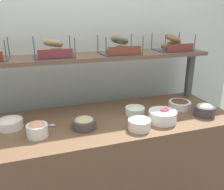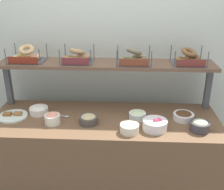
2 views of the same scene
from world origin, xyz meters
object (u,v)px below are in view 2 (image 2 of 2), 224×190
Objects in this scene: bowl_tuna_salad at (200,125)px; bowl_chocolate_spread at (183,116)px; bowl_beet_salad at (155,124)px; bowl_lox_spread at (52,118)px; serving_plate_white at (13,116)px; bagel_basket_cinnamon_raisin at (188,58)px; bagel_basket_plain at (27,56)px; bagel_basket_poppy at (134,58)px; bagel_basket_everything at (77,57)px; bowl_potato_salad at (129,127)px; serving_spoon_near_plate at (63,116)px; bowl_hummus at (88,119)px; bowl_scallion_spread at (137,115)px; bowl_cream_cheese at (39,110)px.

bowl_tuna_salad is 0.88× the size of bowl_chocolate_spread.
bowl_lox_spread is at bearing 176.46° from bowl_beet_salad.
bagel_basket_cinnamon_raisin is (1.54, 0.27, 0.47)m from serving_plate_white.
bagel_basket_plain reaches higher than serving_plate_white.
bowl_tuna_salad is 0.21m from bowl_chocolate_spread.
bowl_chocolate_spread is 0.67m from bagel_basket_poppy.
bowl_chocolate_spread is 1.36× the size of bowl_lox_spread.
bagel_basket_everything is (-0.95, 0.25, 0.44)m from bowl_chocolate_spread.
bowl_potato_salad is 0.49× the size of bagel_basket_plain.
serving_spoon_near_plate is at bearing 65.63° from bowl_lox_spread.
bowl_hummus is (-0.81, -0.11, 0.00)m from bowl_chocolate_spread.
bowl_tuna_salad is at bearing -22.51° from bagel_basket_everything.
bowl_lox_spread is at bearing 170.42° from bowl_potato_salad.
bowl_tuna_salad is 0.51× the size of bagel_basket_poppy.
bowl_beet_salad reaches higher than bowl_chocolate_spread.
serving_spoon_near_plate is (0.06, 0.13, -0.04)m from bowl_lox_spread.
bowl_lox_spread is 0.45× the size of bagel_basket_everything.
bowl_lox_spread is (-0.72, -0.13, 0.01)m from bowl_scallion_spread.
bagel_basket_cinnamon_raisin is (0.48, 0.01, 0.00)m from bagel_basket_poppy.
serving_spoon_near_plate is (-0.24, 0.10, -0.03)m from bowl_hummus.
bowl_beet_salad reaches higher than bowl_tuna_salad.
bagel_basket_poppy is (-0.18, 0.42, 0.43)m from bowl_beet_salad.
bowl_beet_salad reaches higher than serving_spoon_near_plate.
bowl_tuna_salad is 1.62m from bagel_basket_plain.
bowl_cream_cheese is at bearing -58.71° from bagel_basket_plain.
bowl_cream_cheese is 0.59m from bagel_basket_everything.
bowl_beet_salad is at bearing 15.23° from bowl_potato_salad.
bowl_beet_salad is 1.11× the size of serving_spoon_near_plate.
bowl_chocolate_spread is at bearing 7.58° from bowl_hummus.
bowl_hummus reaches higher than bowl_scallion_spread.
bagel_basket_everything is (-0.48, 0.49, 0.43)m from bowl_potato_salad.
bowl_beet_salad is at bearing -125.34° from bagel_basket_cinnamon_raisin.
bowl_potato_salad is (0.64, -0.11, -0.01)m from bowl_lox_spread.
bowl_scallion_spread is (-0.49, 0.18, -0.01)m from bowl_tuna_salad.
bagel_basket_cinnamon_raisin is (1.45, -0.01, 0.00)m from bagel_basket_plain.
bowl_lox_spread is at bearing -175.53° from bowl_hummus.
bowl_cream_cheese is at bearing -171.51° from bagel_basket_cinnamon_raisin.
bowl_potato_salad is at bearing -19.37° from bowl_cream_cheese.
bagel_basket_plain is at bearing 179.62° from bagel_basket_cinnamon_raisin.
serving_plate_white is (-1.24, 0.15, -0.03)m from bowl_beet_salad.
bagel_basket_everything is (-0.68, 0.43, 0.43)m from bowl_beet_salad.
bagel_basket_everything is (0.34, 0.20, 0.44)m from bowl_cream_cheese.
bagel_basket_everything is 0.99m from bagel_basket_cinnamon_raisin.
bowl_cream_cheese is 1.41m from bagel_basket_cinnamon_raisin.
bagel_basket_poppy is (-0.04, 0.24, 0.44)m from bowl_scallion_spread.
bowl_cream_cheese is at bearing 170.53° from bowl_tuna_salad.
bowl_potato_salad is 1.15m from bagel_basket_plain.
bagel_basket_plain reaches higher than bagel_basket_cinnamon_raisin.
bowl_potato_salad is at bearing -21.05° from bowl_hummus.
bagel_basket_plain is at bearing 72.81° from serving_plate_white.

